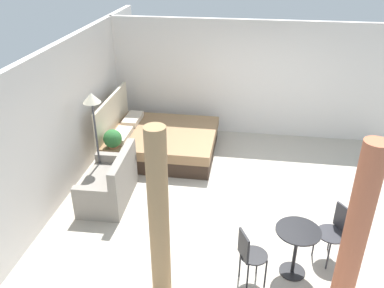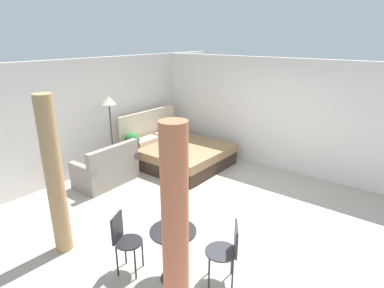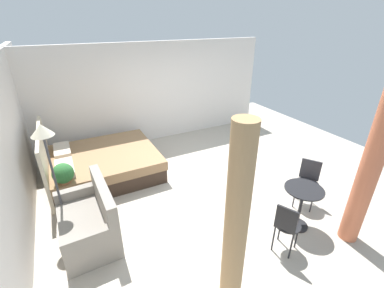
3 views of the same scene
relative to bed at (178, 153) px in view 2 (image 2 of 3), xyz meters
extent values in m
cube|color=#B2A899|center=(-1.29, -1.85, -0.30)|extent=(8.29, 9.45, 0.02)
cube|color=silver|center=(-1.29, 1.38, 1.03)|extent=(8.29, 0.12, 2.64)
cube|color=silver|center=(1.36, -1.85, 1.03)|extent=(0.12, 6.45, 2.64)
cube|color=#38281E|center=(0.00, -0.09, -0.13)|extent=(1.91, 2.15, 0.32)
cube|color=#93704C|center=(0.00, -0.09, 0.13)|extent=(1.95, 2.19, 0.20)
cube|color=beige|center=(0.00, 1.02, 0.33)|extent=(1.97, 0.06, 1.24)
cube|color=beige|center=(-0.42, 0.71, 0.29)|extent=(0.69, 0.32, 0.12)
cube|color=beige|center=(0.42, 0.70, 0.29)|extent=(0.69, 0.32, 0.12)
cube|color=gray|center=(-1.83, 0.54, -0.07)|extent=(1.32, 0.80, 0.44)
cube|color=gray|center=(-1.81, 0.23, 0.39)|extent=(1.30, 0.18, 0.48)
cube|color=gray|center=(-1.25, 0.55, 0.23)|extent=(0.16, 0.76, 0.16)
cube|color=gray|center=(-2.40, 0.52, 0.23)|extent=(0.16, 0.76, 0.16)
cube|color=#473323|center=(-0.74, 0.77, -0.06)|extent=(0.44, 0.41, 0.45)
cylinder|color=#935B3D|center=(-0.84, 0.73, 0.21)|extent=(0.19, 0.19, 0.11)
sphere|color=#2D6B33|center=(-0.84, 0.73, 0.42)|extent=(0.36, 0.36, 0.36)
cylinder|color=silver|center=(-0.62, 0.78, 0.27)|extent=(0.13, 0.13, 0.23)
cylinder|color=#3F3F44|center=(-1.35, 0.84, -0.28)|extent=(0.24, 0.24, 0.02)
cylinder|color=#3F3F44|center=(-1.35, 0.84, 0.55)|extent=(0.04, 0.04, 1.63)
cone|color=beige|center=(-1.35, 0.84, 1.45)|extent=(0.31, 0.31, 0.18)
cylinder|color=black|center=(-3.13, -2.60, -0.28)|extent=(0.36, 0.36, 0.02)
cylinder|color=black|center=(-3.13, -2.60, 0.07)|extent=(0.05, 0.05, 0.73)
cylinder|color=black|center=(-3.13, -2.60, 0.45)|extent=(0.60, 0.60, 0.02)
cylinder|color=#2D2D33|center=(-2.75, -2.92, -0.06)|extent=(0.02, 0.02, 0.46)
cylinder|color=#2D2D33|center=(-3.00, -3.08, -0.06)|extent=(0.02, 0.02, 0.46)
cylinder|color=#2D2D33|center=(-2.58, -3.17, -0.06)|extent=(0.02, 0.02, 0.46)
cylinder|color=#2D2D33|center=(-2.83, -3.33, -0.06)|extent=(0.02, 0.02, 0.46)
cylinder|color=#2D2D33|center=(-2.79, -3.12, 0.18)|extent=(0.59, 0.59, 0.02)
cube|color=#2D2D33|center=(-2.69, -3.27, 0.38)|extent=(0.30, 0.21, 0.39)
cylinder|color=black|center=(-3.46, -2.21, -0.06)|extent=(0.02, 0.02, 0.46)
cylinder|color=black|center=(-3.22, -2.10, -0.06)|extent=(0.02, 0.02, 0.46)
cylinder|color=black|center=(-3.57, -1.98, -0.06)|extent=(0.02, 0.02, 0.46)
cylinder|color=black|center=(-3.33, -1.87, -0.06)|extent=(0.02, 0.02, 0.46)
cylinder|color=black|center=(-3.40, -2.04, 0.18)|extent=(0.49, 0.49, 0.02)
cube|color=black|center=(-3.46, -1.90, 0.38)|extent=(0.28, 0.15, 0.38)
cylinder|color=#D1704C|center=(-3.68, -3.13, 0.90)|extent=(0.27, 0.27, 2.39)
cylinder|color=tan|center=(-3.68, -0.85, 0.90)|extent=(0.25, 0.25, 2.39)
camera|label=1|loc=(-7.45, -1.84, 3.90)|focal=37.35mm
camera|label=2|loc=(-5.73, -4.95, 2.81)|focal=29.80mm
camera|label=3|loc=(-5.33, 0.51, 2.86)|focal=24.46mm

